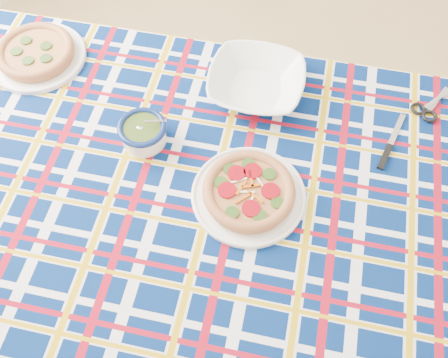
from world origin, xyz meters
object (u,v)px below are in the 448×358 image
(main_focaccia_plate, at_px, (249,191))
(pesto_bowl, at_px, (143,131))
(dining_table, at_px, (192,197))
(serving_bowl, at_px, (256,83))

(main_focaccia_plate, relative_size, pesto_bowl, 2.27)
(main_focaccia_plate, height_order, pesto_bowl, pesto_bowl)
(dining_table, xyz_separation_m, pesto_bowl, (-0.15, 0.08, 0.11))
(dining_table, relative_size, pesto_bowl, 13.04)
(dining_table, bearing_deg, pesto_bowl, 145.93)
(dining_table, bearing_deg, main_focaccia_plate, -4.03)
(pesto_bowl, xyz_separation_m, serving_bowl, (0.21, 0.24, -0.00))
(main_focaccia_plate, bearing_deg, pesto_bowl, 166.81)
(dining_table, relative_size, main_focaccia_plate, 5.74)
(dining_table, relative_size, serving_bowl, 6.26)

